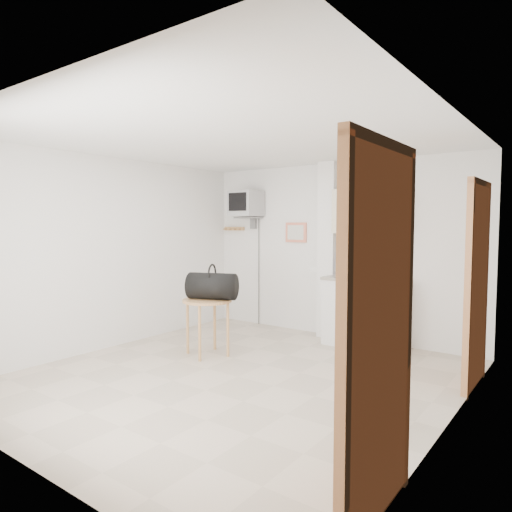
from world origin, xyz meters
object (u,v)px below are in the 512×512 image
Objects in this scene: water_bottle at (380,412)px; round_table at (207,307)px; crt_television at (246,205)px; duffel_bag at (212,286)px.

round_table is at bearing 163.61° from water_bottle.
round_table is at bearing -68.35° from crt_television.
crt_television is 3.07× the size of round_table.
duffel_bag is (0.05, 0.04, 0.26)m from round_table.
crt_television is 2.02m from duffel_bag.
duffel_bag is at bearing 162.47° from water_bottle.
round_table is (0.64, -1.61, -1.33)m from crt_television.
water_bottle is at bearing -16.39° from round_table.
round_table is 2.65m from water_bottle.
water_bottle is at bearing -36.77° from crt_television.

